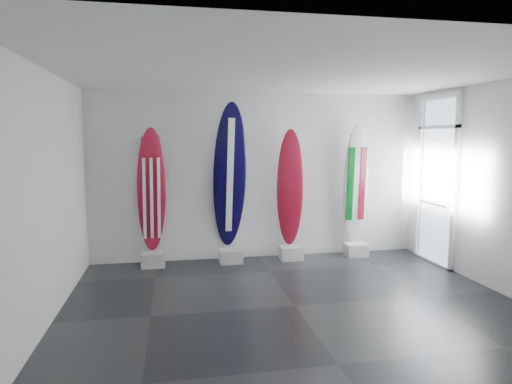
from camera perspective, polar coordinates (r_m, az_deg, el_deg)
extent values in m
plane|color=black|center=(6.03, 5.04, -14.39)|extent=(6.00, 6.00, 0.00)
plane|color=white|center=(5.67, 5.37, 15.13)|extent=(6.00, 6.00, 0.00)
plane|color=silver|center=(8.08, 0.35, 2.05)|extent=(6.00, 0.00, 6.00)
plane|color=silver|center=(3.35, 16.99, -5.23)|extent=(6.00, 0.00, 6.00)
plane|color=silver|center=(5.63, -25.62, -0.77)|extent=(0.00, 5.00, 5.00)
plane|color=silver|center=(7.09, 29.23, 0.48)|extent=(0.00, 5.00, 5.00)
cube|color=silver|center=(7.86, -13.07, -8.49)|extent=(0.40, 0.30, 0.24)
ellipsoid|color=maroon|center=(7.74, -13.28, 0.20)|extent=(0.52, 0.34, 2.14)
cube|color=silver|center=(7.92, -3.23, -8.22)|extent=(0.40, 0.30, 0.24)
ellipsoid|color=black|center=(7.77, -3.40, 1.98)|extent=(0.63, 0.55, 2.57)
cube|color=silver|center=(8.12, 4.51, -7.83)|extent=(0.40, 0.30, 0.24)
ellipsoid|color=maroon|center=(8.00, 4.40, 0.51)|extent=(0.50, 0.27, 2.11)
cube|color=silver|center=(8.53, 12.74, -7.26)|extent=(0.40, 0.30, 0.24)
ellipsoid|color=silver|center=(8.41, 12.70, 1.03)|extent=(0.51, 0.23, 2.22)
cube|color=silver|center=(8.14, -16.93, -6.42)|extent=(0.09, 0.02, 0.13)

